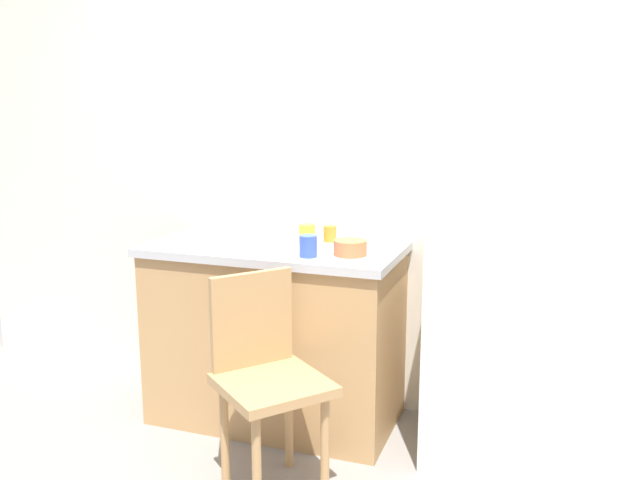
# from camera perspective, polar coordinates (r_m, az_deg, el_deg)

# --- Properties ---
(back_wall) EXTENTS (4.80, 0.10, 2.52)m
(back_wall) POSITION_cam_1_polar(r_m,az_deg,el_deg) (3.42, 3.64, 6.37)
(back_wall) COLOR silver
(back_wall) RESTS_ON ground_plane
(cabinet_base) EXTENTS (1.18, 0.60, 0.85)m
(cabinet_base) POSITION_cam_1_polar(r_m,az_deg,el_deg) (3.40, -3.73, -8.13)
(cabinet_base) COLOR tan
(cabinet_base) RESTS_ON ground_plane
(countertop) EXTENTS (1.22, 0.64, 0.04)m
(countertop) POSITION_cam_1_polar(r_m,az_deg,el_deg) (3.27, -3.84, -0.73)
(countertop) COLOR #B7B7BC
(countertop) RESTS_ON cabinet_base
(faucet) EXTENTS (0.02, 0.02, 0.25)m
(faucet) POSITION_cam_1_polar(r_m,az_deg,el_deg) (3.50, -3.52, 2.52)
(faucet) COLOR #B7B7BC
(faucet) RESTS_ON countertop
(refrigerator) EXTENTS (0.54, 0.58, 1.12)m
(refrigerator) POSITION_cam_1_polar(r_m,az_deg,el_deg) (3.12, 14.48, -7.74)
(refrigerator) COLOR silver
(refrigerator) RESTS_ON ground_plane
(chair) EXTENTS (0.56, 0.56, 0.89)m
(chair) POSITION_cam_1_polar(r_m,az_deg,el_deg) (2.79, -4.57, -11.10)
(chair) COLOR tan
(chair) RESTS_ON ground_plane
(terracotta_bowl) EXTENTS (0.15, 0.15, 0.07)m
(terracotta_bowl) POSITION_cam_1_polar(r_m,az_deg,el_deg) (3.03, 2.57, -0.65)
(terracotta_bowl) COLOR #C67042
(terracotta_bowl) RESTS_ON countertop
(cup_orange) EXTENTS (0.07, 0.07, 0.08)m
(cup_orange) POSITION_cam_1_polar(r_m,az_deg,el_deg) (3.32, 0.84, 0.54)
(cup_orange) COLOR orange
(cup_orange) RESTS_ON countertop
(cup_yellow) EXTENTS (0.08, 0.08, 0.10)m
(cup_yellow) POSITION_cam_1_polar(r_m,az_deg,el_deg) (3.25, -1.10, 0.47)
(cup_yellow) COLOR yellow
(cup_yellow) RESTS_ON countertop
(cup_blue) EXTENTS (0.08, 0.08, 0.10)m
(cup_blue) POSITION_cam_1_polar(r_m,az_deg,el_deg) (3.00, -1.00, -0.52)
(cup_blue) COLOR blue
(cup_blue) RESTS_ON countertop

